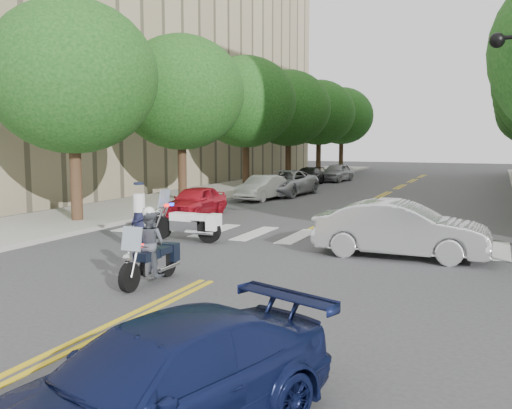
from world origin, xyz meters
The scene contains 19 objects.
ground centered at (0.00, 0.00, 0.00)m, with size 140.00×140.00×0.00m, color #38383A.
sidewalk_left centered at (-9.50, 22.00, 0.07)m, with size 5.00×60.00×0.15m, color #9E9991.
building_left centered at (-26.00, 26.00, 12.00)m, with size 26.00×44.00×24.00m, color tan.
tree_l_0 centered at (-8.80, 6.00, 5.55)m, with size 6.40×6.40×8.45m.
tree_l_1 centered at (-8.80, 14.00, 5.55)m, with size 6.40×6.40×8.45m.
tree_l_2 centered at (-8.80, 22.00, 5.55)m, with size 6.40×6.40×8.45m.
tree_l_3 centered at (-8.80, 30.00, 5.55)m, with size 6.40×6.40×8.45m.
tree_l_4 centered at (-8.80, 38.00, 5.55)m, with size 6.40×6.40×8.45m.
tree_l_5 centered at (-8.80, 46.00, 5.55)m, with size 6.40×6.40×8.45m.
motorcycle_police centered at (-1.08, -0.61, 0.78)m, with size 0.73×2.15×1.75m.
motorcycle_parked centered at (-2.87, 4.34, 0.57)m, with size 2.54×0.56×1.64m.
officer_standing centered at (-3.33, 2.22, 0.81)m, with size 0.59×0.39×1.63m, color #171933.
convertible centered at (3.67, 4.50, 0.78)m, with size 1.64×4.71×1.55m, color #B3B3B5.
sedan_blue centered at (2.82, -6.43, 0.65)m, with size 1.83×4.50×1.30m, color #0F1741.
parked_car_a centered at (-5.56, 9.50, 0.64)m, with size 1.52×3.77×1.28m, color red.
parked_car_b centered at (-5.48, 16.72, 0.65)m, with size 1.37×3.92×1.29m, color white.
parked_car_c centered at (-5.20, 19.50, 0.72)m, with size 2.39×5.18×1.44m, color #A4A5AB.
parked_car_d centered at (-6.30, 27.17, 0.60)m, with size 1.69×4.15×1.21m, color black.
parked_car_e centered at (-5.27, 31.12, 0.70)m, with size 1.65×4.09×1.39m, color #9D9DA3.
Camera 1 is at (6.04, -11.34, 3.25)m, focal length 40.00 mm.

